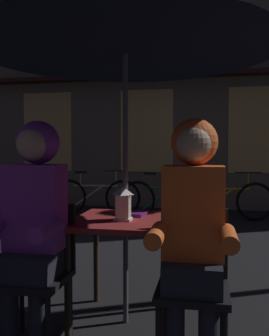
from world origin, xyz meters
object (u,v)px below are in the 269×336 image
(bicycle_nearest, at_px, (27,195))
(bicycle_fourth, at_px, (225,200))
(chair_right, at_px, (193,276))
(person_right_hooded, at_px, (193,217))
(lantern, at_px, (123,203))
(cafe_table, at_px, (126,233))
(book, at_px, (131,214))
(patio_umbrella, at_px, (125,26))
(bicycle_third, at_px, (165,200))
(person_left_hooded, at_px, (33,211))
(bicycle_second, at_px, (95,196))
(chair_left, at_px, (38,266))

(bicycle_nearest, xyz_separation_m, bicycle_fourth, (3.66, -0.01, 0.00))
(chair_right, distance_m, person_right_hooded, 0.36)
(lantern, distance_m, person_right_hooded, 0.60)
(cafe_table, height_order, book, book)
(cafe_table, xyz_separation_m, bicycle_nearest, (-2.79, 3.95, -0.29))
(chair_right, bearing_deg, bicycle_nearest, 127.11)
(patio_umbrella, height_order, chair_right, patio_umbrella)
(bicycle_third, height_order, book, bicycle_third)
(person_right_hooded, xyz_separation_m, bicycle_nearest, (-3.27, 4.38, -0.50))
(lantern, relative_size, book, 1.16)
(bicycle_third, bearing_deg, patio_umbrella, -87.86)
(person_left_hooded, xyz_separation_m, book, (0.50, 0.55, -0.09))
(bicycle_nearest, bearing_deg, person_right_hooded, -53.25)
(cafe_table, relative_size, person_right_hooded, 0.53)
(patio_umbrella, bearing_deg, lantern, -92.81)
(person_right_hooded, relative_size, bicycle_second, 0.83)
(bicycle_nearest, relative_size, book, 8.40)
(chair_left, relative_size, book, 4.35)
(cafe_table, relative_size, chair_right, 0.85)
(chair_right, relative_size, bicycle_nearest, 0.52)
(person_left_hooded, relative_size, bicycle_third, 0.85)
(chair_left, height_order, person_left_hooded, person_left_hooded)
(bicycle_fourth, relative_size, book, 8.33)
(patio_umbrella, bearing_deg, cafe_table, 0.00)
(chair_left, height_order, chair_right, same)
(book, bearing_deg, cafe_table, -87.47)
(chair_right, distance_m, bicycle_nearest, 5.42)
(cafe_table, height_order, bicycle_nearest, bicycle_nearest)
(lantern, bearing_deg, chair_right, -31.70)
(person_right_hooded, bearing_deg, cafe_table, 138.43)
(patio_umbrella, distance_m, bicycle_second, 4.62)
(patio_umbrella, bearing_deg, bicycle_nearest, 125.21)
(chair_left, height_order, bicycle_fourth, chair_left)
(bicycle_nearest, height_order, bicycle_third, same)
(person_left_hooded, bearing_deg, lantern, 36.72)
(bicycle_third, xyz_separation_m, book, (0.16, -3.70, 0.41))
(person_right_hooded, distance_m, bicycle_third, 4.32)
(bicycle_second, bearing_deg, bicycle_fourth, -2.35)
(cafe_table, height_order, person_left_hooded, person_left_hooded)
(patio_umbrella, bearing_deg, bicycle_second, 109.87)
(person_left_hooded, xyz_separation_m, bicycle_nearest, (-2.31, 4.38, -0.50))
(cafe_table, xyz_separation_m, bicycle_fourth, (0.87, 3.94, -0.29))
(person_left_hooded, xyz_separation_m, bicycle_third, (0.34, 4.25, -0.50))
(cafe_table, distance_m, bicycle_second, 4.30)
(bicycle_nearest, distance_m, bicycle_third, 2.65)
(lantern, xyz_separation_m, book, (0.02, 0.19, -0.11))
(patio_umbrella, distance_m, chair_left, 1.68)
(cafe_table, bearing_deg, lantern, -92.81)
(cafe_table, relative_size, patio_umbrella, 0.32)
(chair_right, bearing_deg, bicycle_second, 113.76)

